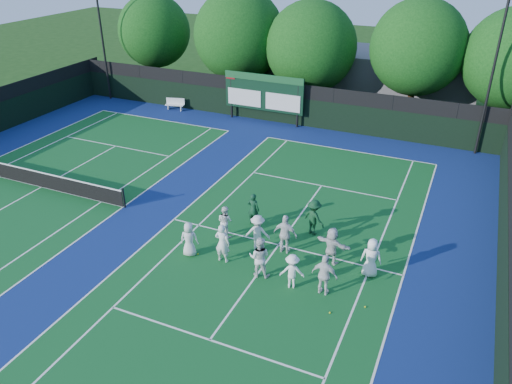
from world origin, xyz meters
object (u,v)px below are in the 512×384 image
at_px(bench, 175,104).
at_px(coach_left, 253,209).
at_px(tennis_net, 40,179).
at_px(scoreboard, 264,93).

height_order(bench, coach_left, coach_left).
bearing_deg(coach_left, tennis_net, 8.18).
height_order(scoreboard, bench, scoreboard).
distance_m(scoreboard, tennis_net, 16.26).
distance_m(tennis_net, bench, 14.37).
distance_m(scoreboard, coach_left, 14.44).
height_order(scoreboard, tennis_net, scoreboard).
relative_size(tennis_net, coach_left, 6.93).
bearing_deg(bench, tennis_net, -88.29).
xyz_separation_m(scoreboard, tennis_net, (-6.99, -14.59, -1.70)).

